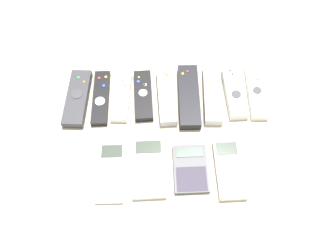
{
  "coord_description": "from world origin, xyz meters",
  "views": [
    {
      "loc": [
        -0.02,
        -0.39,
        0.77
      ],
      "look_at": [
        0.0,
        0.02,
        0.01
      ],
      "focal_mm": 35.0,
      "sensor_mm": 36.0,
      "label": 1
    }
  ],
  "objects_px": {
    "remote_6": "(212,94)",
    "calculator_2": "(191,169)",
    "calculator_3": "(229,169)",
    "calculator_0": "(111,172)",
    "remote_5": "(189,96)",
    "remote_7": "(235,93)",
    "remote_3": "(143,95)",
    "calculator_1": "(149,168)",
    "remote_1": "(101,98)",
    "remote_2": "(122,97)",
    "remote_4": "(165,97)",
    "remote_0": "(78,98)",
    "remote_8": "(256,92)"
  },
  "relations": [
    {
      "from": "remote_6",
      "to": "calculator_2",
      "type": "distance_m",
      "value": 0.23
    },
    {
      "from": "calculator_3",
      "to": "calculator_0",
      "type": "bearing_deg",
      "value": 178.33
    },
    {
      "from": "remote_5",
      "to": "remote_7",
      "type": "distance_m",
      "value": 0.13
    },
    {
      "from": "remote_7",
      "to": "calculator_3",
      "type": "height_order",
      "value": "remote_7"
    },
    {
      "from": "remote_3",
      "to": "calculator_1",
      "type": "relative_size",
      "value": 1.03
    },
    {
      "from": "remote_1",
      "to": "calculator_0",
      "type": "xyz_separation_m",
      "value": [
        0.04,
        -0.22,
        -0.0
      ]
    },
    {
      "from": "remote_2",
      "to": "remote_4",
      "type": "bearing_deg",
      "value": 1.06
    },
    {
      "from": "calculator_1",
      "to": "calculator_3",
      "type": "xyz_separation_m",
      "value": [
        0.2,
        -0.01,
        -0.0
      ]
    },
    {
      "from": "remote_6",
      "to": "remote_1",
      "type": "bearing_deg",
      "value": -177.5
    },
    {
      "from": "remote_6",
      "to": "calculator_3",
      "type": "height_order",
      "value": "remote_6"
    },
    {
      "from": "remote_5",
      "to": "remote_2",
      "type": "bearing_deg",
      "value": 178.78
    },
    {
      "from": "remote_4",
      "to": "calculator_0",
      "type": "bearing_deg",
      "value": -125.79
    },
    {
      "from": "remote_1",
      "to": "remote_6",
      "type": "height_order",
      "value": "remote_6"
    },
    {
      "from": "remote_0",
      "to": "remote_6",
      "type": "bearing_deg",
      "value": 3.37
    },
    {
      "from": "remote_3",
      "to": "calculator_2",
      "type": "xyz_separation_m",
      "value": [
        0.12,
        -0.22,
        -0.0
      ]
    },
    {
      "from": "remote_0",
      "to": "calculator_2",
      "type": "bearing_deg",
      "value": -32.38
    },
    {
      "from": "remote_3",
      "to": "calculator_2",
      "type": "relative_size",
      "value": 1.28
    },
    {
      "from": "remote_0",
      "to": "remote_5",
      "type": "bearing_deg",
      "value": 2.5
    },
    {
      "from": "remote_4",
      "to": "remote_7",
      "type": "relative_size",
      "value": 1.07
    },
    {
      "from": "remote_0",
      "to": "remote_2",
      "type": "distance_m",
      "value": 0.12
    },
    {
      "from": "remote_3",
      "to": "remote_5",
      "type": "distance_m",
      "value": 0.13
    },
    {
      "from": "remote_3",
      "to": "calculator_0",
      "type": "distance_m",
      "value": 0.24
    },
    {
      "from": "remote_5",
      "to": "remote_8",
      "type": "distance_m",
      "value": 0.19
    },
    {
      "from": "remote_5",
      "to": "remote_4",
      "type": "bearing_deg",
      "value": 179.67
    },
    {
      "from": "remote_3",
      "to": "remote_7",
      "type": "relative_size",
      "value": 0.98
    },
    {
      "from": "remote_0",
      "to": "remote_4",
      "type": "distance_m",
      "value": 0.24
    },
    {
      "from": "calculator_2",
      "to": "calculator_3",
      "type": "height_order",
      "value": "calculator_3"
    },
    {
      "from": "calculator_1",
      "to": "calculator_2",
      "type": "height_order",
      "value": "calculator_1"
    },
    {
      "from": "calculator_0",
      "to": "calculator_3",
      "type": "bearing_deg",
      "value": -0.23
    },
    {
      "from": "remote_0",
      "to": "remote_4",
      "type": "xyz_separation_m",
      "value": [
        0.24,
        -0.01,
        0.0
      ]
    },
    {
      "from": "remote_1",
      "to": "remote_5",
      "type": "distance_m",
      "value": 0.25
    },
    {
      "from": "remote_7",
      "to": "calculator_0",
      "type": "height_order",
      "value": "remote_7"
    },
    {
      "from": "remote_5",
      "to": "calculator_3",
      "type": "height_order",
      "value": "remote_5"
    },
    {
      "from": "remote_1",
      "to": "remote_6",
      "type": "bearing_deg",
      "value": -0.55
    },
    {
      "from": "remote_0",
      "to": "remote_4",
      "type": "height_order",
      "value": "remote_4"
    },
    {
      "from": "remote_2",
      "to": "calculator_3",
      "type": "bearing_deg",
      "value": -35.65
    },
    {
      "from": "remote_6",
      "to": "remote_7",
      "type": "xyz_separation_m",
      "value": [
        0.06,
        0.0,
        -0.0
      ]
    },
    {
      "from": "calculator_1",
      "to": "remote_2",
      "type": "bearing_deg",
      "value": 108.47
    },
    {
      "from": "remote_1",
      "to": "remote_2",
      "type": "bearing_deg",
      "value": -0.61
    },
    {
      "from": "remote_7",
      "to": "remote_4",
      "type": "bearing_deg",
      "value": -179.98
    },
    {
      "from": "calculator_1",
      "to": "remote_3",
      "type": "bearing_deg",
      "value": 92.96
    },
    {
      "from": "remote_4",
      "to": "remote_7",
      "type": "bearing_deg",
      "value": -0.24
    },
    {
      "from": "remote_1",
      "to": "calculator_2",
      "type": "height_order",
      "value": "remote_1"
    },
    {
      "from": "remote_3",
      "to": "remote_5",
      "type": "height_order",
      "value": "remote_5"
    },
    {
      "from": "remote_2",
      "to": "calculator_1",
      "type": "relative_size",
      "value": 1.0
    },
    {
      "from": "remote_5",
      "to": "calculator_3",
      "type": "bearing_deg",
      "value": -67.48
    },
    {
      "from": "remote_2",
      "to": "remote_8",
      "type": "xyz_separation_m",
      "value": [
        0.38,
        0.0,
        -0.0
      ]
    },
    {
      "from": "remote_2",
      "to": "remote_5",
      "type": "bearing_deg",
      "value": 1.54
    },
    {
      "from": "remote_7",
      "to": "remote_8",
      "type": "bearing_deg",
      "value": -0.93
    },
    {
      "from": "remote_5",
      "to": "remote_7",
      "type": "bearing_deg",
      "value": 4.63
    }
  ]
}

